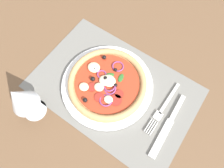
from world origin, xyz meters
The scene contains 7 objects.
ground_plane centered at (0.00, 0.00, -1.20)cm, with size 190.00×140.00×2.40cm, color brown.
placemat centered at (0.00, 0.00, 0.20)cm, with size 48.01×31.69×0.40cm, color slate.
plate centered at (1.91, 0.52, 0.97)cm, with size 27.15×27.15×1.13cm, color white.
pizza centered at (1.96, 0.56, 2.64)cm, with size 22.97×22.97×2.69cm.
fork centered at (-15.19, -2.00, 0.62)cm, with size 2.30×18.03×0.44cm.
knife centered at (-18.73, 0.81, 0.65)cm, with size 2.41×20.05×0.62cm.
wine_glass centered at (14.57, 18.38, 10.08)cm, with size 7.20×7.20×14.90cm.
Camera 1 is at (-11.95, 18.09, 53.80)cm, focal length 30.86 mm.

